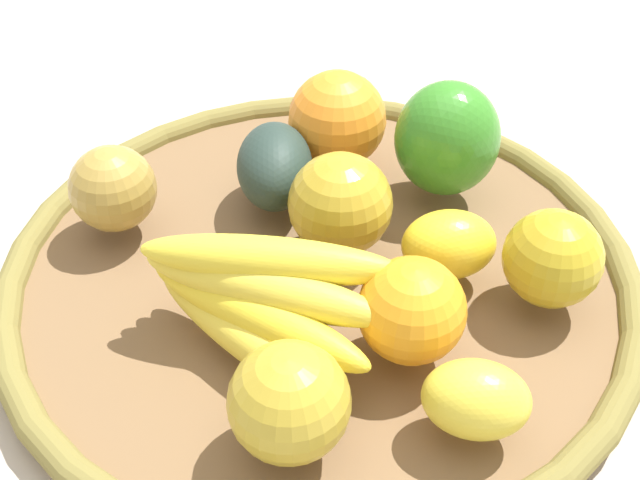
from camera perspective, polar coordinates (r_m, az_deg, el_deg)
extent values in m
plane|color=#B6AB9D|center=(0.63, 0.00, -3.36)|extent=(2.40, 2.40, 0.00)
cylinder|color=brown|center=(0.63, 0.00, -2.76)|extent=(0.45, 0.45, 0.02)
torus|color=olive|center=(0.62, 0.00, -2.14)|extent=(0.46, 0.46, 0.02)
ellipsoid|color=yellow|center=(0.51, 10.37, -10.41)|extent=(0.05, 0.07, 0.05)
ellipsoid|color=#263932|center=(0.66, -3.04, 4.95)|extent=(0.09, 0.07, 0.06)
sphere|color=orange|center=(0.53, 6.13, -4.70)|extent=(0.10, 0.10, 0.07)
sphere|color=gold|center=(0.48, -2.32, -10.73)|extent=(0.09, 0.09, 0.07)
sphere|color=orange|center=(0.69, 1.33, 8.04)|extent=(0.11, 0.11, 0.08)
ellipsoid|color=yellow|center=(0.54, -4.81, -6.48)|extent=(0.12, 0.15, 0.03)
ellipsoid|color=yellow|center=(0.54, -4.22, -4.94)|extent=(0.10, 0.16, 0.03)
ellipsoid|color=yellow|center=(0.53, -3.70, -3.17)|extent=(0.07, 0.17, 0.03)
ellipsoid|color=yellow|center=(0.53, -3.43, -1.32)|extent=(0.03, 0.17, 0.03)
ellipsoid|color=yellow|center=(0.60, 8.58, -0.14)|extent=(0.06, 0.07, 0.05)
sphere|color=gold|center=(0.59, 15.26, -1.18)|extent=(0.08, 0.08, 0.07)
ellipsoid|color=#388928|center=(0.66, 8.47, 6.70)|extent=(0.08, 0.08, 0.09)
sphere|color=#A7883B|center=(0.64, -13.64, 3.36)|extent=(0.09, 0.09, 0.06)
sphere|color=gold|center=(0.60, 1.36, 2.41)|extent=(0.11, 0.11, 0.07)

